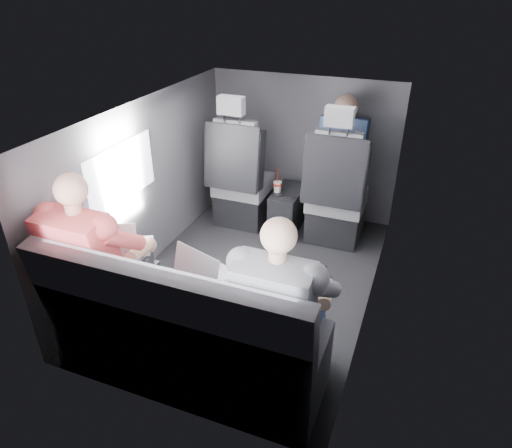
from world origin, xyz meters
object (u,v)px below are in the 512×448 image
at_px(rear_bench, 185,338).
at_px(passenger_rear_right, 283,308).
at_px(front_seat_right, 336,200).
at_px(passenger_rear_left, 99,261).
at_px(passenger_front_right, 342,152).
at_px(soda_cup, 277,187).
at_px(laptop_white, 122,245).
at_px(laptop_black, 296,283).
at_px(center_console, 287,210).
at_px(front_seat_left, 241,185).
at_px(laptop_silver, 204,271).

bearing_deg(rear_bench, passenger_rear_right, 9.84).
bearing_deg(front_seat_right, rear_bench, -103.31).
bearing_deg(passenger_rear_left, passenger_front_right, 63.58).
relative_size(rear_bench, soda_cup, 6.89).
bearing_deg(laptop_white, passenger_rear_left, -93.44).
bearing_deg(passenger_rear_right, laptop_white, 169.99).
xyz_separation_m(soda_cup, laptop_white, (-0.52, -1.56, 0.17)).
xyz_separation_m(rear_bench, laptop_black, (0.56, 0.31, 0.33)).
relative_size(center_console, passenger_rear_left, 0.39).
relative_size(passenger_rear_right, passenger_front_right, 1.45).
height_order(center_console, passenger_rear_right, passenger_rear_right).
xyz_separation_m(center_console, passenger_rear_right, (0.55, -1.85, 0.42)).
relative_size(front_seat_left, passenger_rear_right, 1.05).
relative_size(center_console, laptop_black, 1.30).
bearing_deg(front_seat_right, laptop_white, -123.16).
relative_size(front_seat_left, laptop_black, 3.42).
height_order(laptop_silver, passenger_rear_left, passenger_rear_left).
bearing_deg(laptop_silver, passenger_rear_left, -168.42).
relative_size(rear_bench, passenger_front_right, 1.93).
xyz_separation_m(passenger_rear_left, passenger_front_right, (1.03, 2.06, 0.12)).
bearing_deg(soda_cup, laptop_silver, -86.43).
xyz_separation_m(soda_cup, passenger_front_right, (0.49, 0.30, 0.29)).
xyz_separation_m(center_console, passenger_front_right, (0.42, 0.22, 0.55)).
distance_m(front_seat_left, rear_bench, 1.96).
bearing_deg(rear_bench, laptop_black, 28.69).
bearing_deg(laptop_white, center_console, 70.01).
bearing_deg(laptop_black, passenger_rear_right, -92.40).
bearing_deg(rear_bench, front_seat_right, 76.69).
distance_m(soda_cup, passenger_rear_right, 1.88).
height_order(front_seat_left, laptop_white, front_seat_left).
bearing_deg(passenger_rear_left, center_console, 71.72).
xyz_separation_m(front_seat_left, passenger_rear_left, (-0.16, -1.81, 0.23)).
xyz_separation_m(center_console, soda_cup, (-0.08, -0.08, 0.26)).
distance_m(rear_bench, laptop_white, 0.74).
distance_m(front_seat_left, front_seat_right, 0.90).
relative_size(center_console, laptop_silver, 1.24).
distance_m(laptop_white, laptop_black, 1.16).
distance_m(front_seat_left, laptop_black, 1.90).
bearing_deg(front_seat_right, passenger_rear_left, -120.40).
bearing_deg(passenger_front_right, front_seat_left, -163.41).
relative_size(front_seat_left, soda_cup, 5.45).
height_order(passenger_rear_right, passenger_front_right, passenger_front_right).
relative_size(front_seat_left, passenger_rear_left, 1.02).
height_order(rear_bench, passenger_front_right, passenger_front_right).
height_order(soda_cup, laptop_black, laptop_black).
bearing_deg(passenger_rear_right, front_seat_left, 118.99).
height_order(front_seat_left, soda_cup, front_seat_left).
xyz_separation_m(rear_bench, laptop_white, (-0.60, 0.30, 0.32)).
height_order(passenger_rear_left, passenger_rear_right, passenger_rear_left).
bearing_deg(laptop_white, passenger_rear_right, -10.01).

